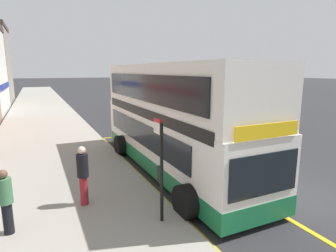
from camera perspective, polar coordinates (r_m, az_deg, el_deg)
ground_plane at (r=39.08m, az=-14.25°, el=4.83°), size 260.00×260.00×0.00m
pavement_near at (r=38.36m, az=-24.58°, el=4.14°), size 6.00×76.00×0.14m
double_decker_bus at (r=11.54m, az=0.77°, el=0.84°), size 3.23×10.55×4.40m
bus_bay_markings at (r=11.96m, az=0.39°, el=-9.02°), size 2.84×13.95×0.01m
bus_stop_sign at (r=7.43m, az=-1.55°, el=-7.48°), size 0.09×0.51×2.77m
parked_car_teal_kerbside at (r=23.48m, az=6.92°, el=2.98°), size 2.09×4.20×1.62m
parked_car_silver_across at (r=30.11m, az=-5.67°, el=4.82°), size 2.09×4.20×1.62m
pedestrian_waiting_near_sign at (r=8.12m, az=-30.17°, el=-12.81°), size 0.34×0.34×1.67m
pedestrian_further_back at (r=8.84m, az=-16.94°, el=-9.15°), size 0.34×0.34×1.82m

